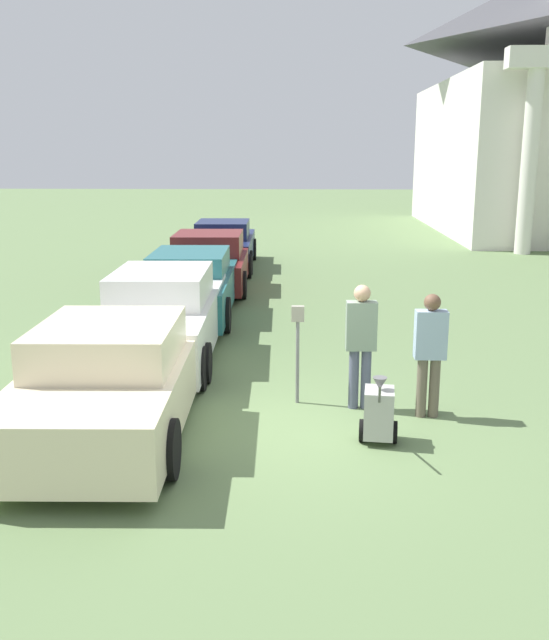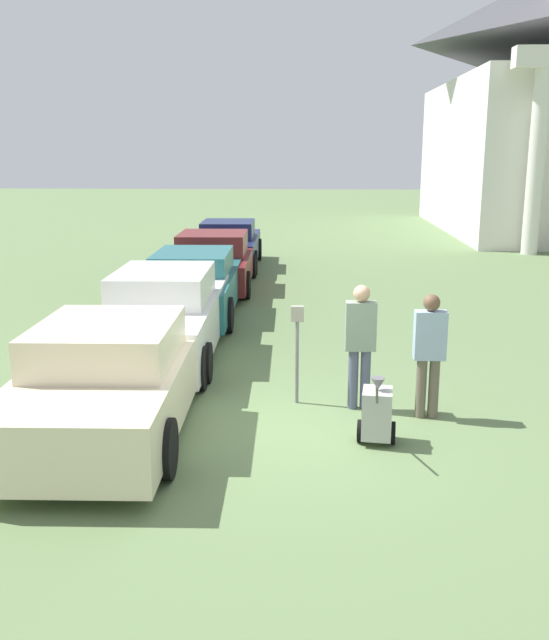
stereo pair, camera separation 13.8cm
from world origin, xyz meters
name	(u,v)px [view 1 (the left image)]	position (x,y,z in m)	size (l,w,h in m)	color
ground_plane	(284,430)	(0.00, 0.00, 0.00)	(120.00, 120.00, 0.00)	#607A4C
parked_car_cream	(114,379)	(-2.20, 0.00, 0.68)	(2.15, 4.87, 1.46)	beige
parked_car_white	(164,315)	(-2.20, 3.47, 0.71)	(2.04, 5.22, 1.55)	silver
parked_car_teal	(191,285)	(-2.20, 6.66, 0.68)	(2.04, 5.35, 1.43)	#23666B
parked_car_maroon	(210,262)	(-2.20, 9.84, 0.68)	(2.17, 4.81, 1.48)	maroon
parked_car_navy	(224,245)	(-2.20, 13.32, 0.68)	(2.01, 4.66, 1.45)	#19234C
parking_meter	(298,336)	(0.17, 1.07, 0.99)	(0.18, 0.09, 1.43)	slate
person_worker	(361,339)	(1.04, 0.89, 1.01)	(0.42, 0.23, 1.77)	#515670
person_supervisor	(430,348)	(1.94, 0.59, 0.97)	(0.42, 0.22, 1.71)	#665B4C
equipment_cart	(379,413)	(1.18, -0.33, 0.39)	(0.50, 1.00, 1.00)	#B2B2AD
church	(540,90)	(10.49, 24.00, 6.10)	(8.32, 15.54, 23.85)	silver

